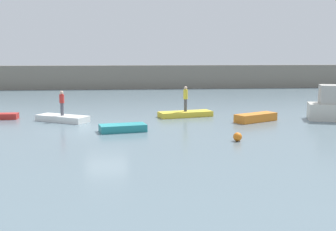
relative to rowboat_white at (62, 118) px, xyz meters
name	(u,v)px	position (x,y,z in m)	size (l,w,h in m)	color
ground_plane	(106,129)	(3.06, -3.27, -0.20)	(120.00, 120.00, 0.00)	slate
embankment_wall	(117,77)	(3.06, 26.43, 1.30)	(80.00, 1.20, 3.01)	gray
rowboat_white	(62,118)	(0.00, 0.00, 0.00)	(3.66, 1.29, 0.41)	white
rowboat_teal	(123,128)	(4.10, -4.19, 0.01)	(2.68, 1.22, 0.43)	teal
rowboat_yellow	(185,114)	(8.56, 1.37, -0.01)	(3.88, 1.26, 0.39)	gold
rowboat_orange	(256,117)	(12.99, -1.26, 0.07)	(3.10, 1.03, 0.54)	orange
person_yellow_shirt	(186,97)	(8.56, 1.37, 1.21)	(0.32, 0.32, 1.82)	#4C4C56
person_red_shirt	(62,102)	(0.00, 0.00, 1.14)	(0.32, 0.32, 1.67)	#4C4C56
mooring_buoy	(238,137)	(10.11, -7.57, 0.03)	(0.46, 0.46, 0.46)	orange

